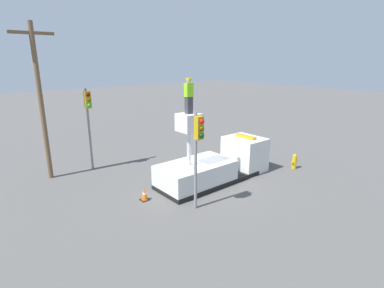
% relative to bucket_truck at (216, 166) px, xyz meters
% --- Properties ---
extents(ground_plane, '(120.00, 120.00, 0.00)m').
position_rel_bucket_truck_xyz_m(ground_plane, '(-0.54, 0.00, -0.83)').
color(ground_plane, '#565451').
extents(bucket_truck, '(7.01, 2.40, 4.05)m').
position_rel_bucket_truck_xyz_m(bucket_truck, '(0.00, 0.00, 0.00)').
color(bucket_truck, black).
rests_on(bucket_truck, ground).
extents(worker, '(0.40, 0.26, 1.75)m').
position_rel_bucket_truck_xyz_m(worker, '(-1.96, 0.00, 4.10)').
color(worker, '#38383D').
rests_on(worker, bucket_truck).
extents(traffic_light_pole, '(0.34, 0.57, 4.50)m').
position_rel_bucket_truck_xyz_m(traffic_light_pole, '(-3.12, -2.05, 2.37)').
color(traffic_light_pole, gray).
rests_on(traffic_light_pole, ground).
extents(traffic_light_across, '(0.34, 0.57, 5.02)m').
position_rel_bucket_truck_xyz_m(traffic_light_across, '(-4.77, 6.05, 2.73)').
color(traffic_light_across, gray).
rests_on(traffic_light_across, ground).
extents(fire_hydrant, '(0.52, 0.28, 0.96)m').
position_rel_bucket_truck_xyz_m(fire_hydrant, '(5.04, -1.91, -0.37)').
color(fire_hydrant, gold).
rests_on(fire_hydrant, ground).
extents(traffic_cone_rear, '(0.41, 0.41, 0.63)m').
position_rel_bucket_truck_xyz_m(traffic_cone_rear, '(-4.52, 0.31, -0.53)').
color(traffic_cone_rear, black).
rests_on(traffic_cone_rear, ground).
extents(utility_pole, '(2.20, 0.26, 8.57)m').
position_rel_bucket_truck_xyz_m(utility_pole, '(-7.22, 6.32, 3.78)').
color(utility_pole, brown).
rests_on(utility_pole, ground).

